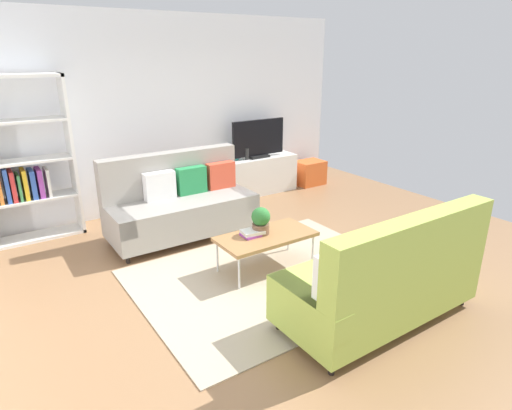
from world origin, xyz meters
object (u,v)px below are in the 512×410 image
(table_book_0, at_px, (253,234))
(vase_1, at_px, (236,156))
(couch_beige, at_px, (180,203))
(couch_green, at_px, (384,278))
(tv_console, at_px, (258,175))
(tv, at_px, (258,139))
(coffee_table, at_px, (266,237))
(bookshelf, at_px, (25,167))
(potted_plant, at_px, (261,220))
(storage_trunk, at_px, (309,173))
(vase_0, at_px, (227,155))
(bottle_0, at_px, (247,154))

(table_book_0, relative_size, vase_1, 1.99)
(couch_beige, relative_size, couch_green, 1.00)
(tv_console, bearing_deg, tv, -90.00)
(coffee_table, relative_size, tv, 1.10)
(bookshelf, relative_size, potted_plant, 6.80)
(tv_console, bearing_deg, bookshelf, 179.68)
(couch_green, xyz_separation_m, storage_trunk, (2.31, 3.71, -0.22))
(vase_0, bearing_deg, bookshelf, -179.42)
(coffee_table, bearing_deg, couch_beige, 105.22)
(coffee_table, bearing_deg, vase_1, 65.92)
(bookshelf, xyz_separation_m, table_book_0, (1.90, -2.34, -0.54))
(couch_green, xyz_separation_m, vase_0, (0.63, 3.86, 0.29))
(storage_trunk, height_order, vase_1, vase_1)
(tv, xyz_separation_m, potted_plant, (-1.53, -2.30, -0.37))
(potted_plant, bearing_deg, storage_trunk, 40.23)
(tv, bearing_deg, bookshelf, 179.35)
(tv, distance_m, vase_1, 0.49)
(bookshelf, height_order, vase_0, bookshelf)
(tv_console, height_order, vase_1, vase_1)
(table_book_0, bearing_deg, couch_beige, 100.49)
(potted_plant, height_order, bottle_0, bottle_0)
(couch_green, bearing_deg, bottle_0, 75.38)
(couch_green, height_order, tv_console, couch_green)
(couch_beige, height_order, tv_console, couch_beige)
(coffee_table, distance_m, vase_0, 2.63)
(tv_console, bearing_deg, couch_green, -107.69)
(potted_plant, bearing_deg, tv_console, 56.66)
(couch_green, height_order, tv, tv)
(couch_green, bearing_deg, coffee_table, 101.24)
(bookshelf, bearing_deg, coffee_table, -49.78)
(tv_console, height_order, table_book_0, tv_console)
(tv_console, bearing_deg, vase_0, 175.07)
(bookshelf, bearing_deg, bottle_0, -1.04)
(bookshelf, xyz_separation_m, vase_1, (3.12, 0.03, -0.27))
(couch_green, relative_size, storage_trunk, 3.66)
(couch_beige, relative_size, potted_plant, 6.15)
(storage_trunk, bearing_deg, vase_0, 174.90)
(coffee_table, relative_size, vase_1, 9.13)
(couch_beige, distance_m, storage_trunk, 3.12)
(couch_beige, distance_m, tv_console, 2.12)
(couch_green, distance_m, bottle_0, 3.90)
(coffee_table, relative_size, storage_trunk, 2.12)
(coffee_table, height_order, table_book_0, table_book_0)
(tv_console, relative_size, potted_plant, 4.53)
(bookshelf, xyz_separation_m, storage_trunk, (4.64, -0.12, -0.75))
(couch_beige, xyz_separation_m, vase_0, (1.31, 1.01, 0.28))
(couch_beige, height_order, bottle_0, couch_beige)
(tv_console, bearing_deg, bottle_0, -170.71)
(storage_trunk, bearing_deg, table_book_0, -140.95)
(couch_beige, distance_m, bottle_0, 1.91)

